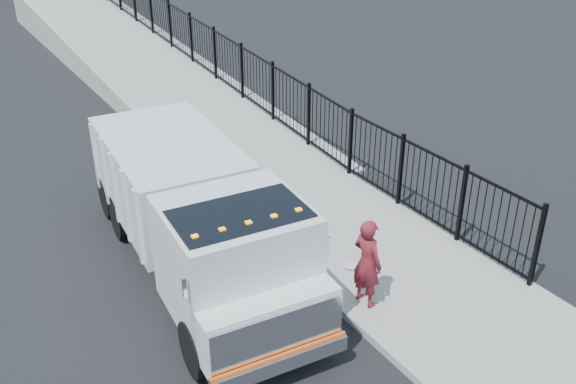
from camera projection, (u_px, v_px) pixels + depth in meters
ground at (326, 295)px, 12.73m from camera, size 120.00×120.00×0.00m
sidewalk at (471, 314)px, 12.11m from camera, size 3.55×12.00×0.12m
curb at (392, 351)px, 11.19m from camera, size 0.30×12.00×0.16m
ramp at (141, 73)px, 25.72m from camera, size 3.95×24.06×3.19m
iron_fence at (216, 70)px, 22.97m from camera, size 0.10×28.00×1.80m
truck at (198, 214)px, 12.67m from camera, size 3.04×7.77×2.60m
worker at (367, 263)px, 11.94m from camera, size 0.52×0.71×1.81m
debris at (352, 265)px, 13.39m from camera, size 0.34×0.34×0.08m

